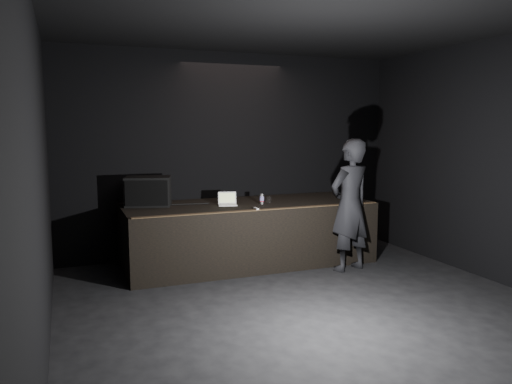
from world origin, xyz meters
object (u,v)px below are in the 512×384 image
at_px(stage_riser, 248,233).
at_px(beer_can, 262,199).
at_px(laptop, 227,202).
at_px(person, 350,205).
at_px(stage_monitor, 148,191).

bearing_deg(stage_riser, beer_can, -46.46).
distance_m(laptop, beer_can, 0.56).
relative_size(beer_can, person, 0.08).
bearing_deg(beer_can, stage_monitor, 163.90).
height_order(stage_monitor, beer_can, stage_monitor).
bearing_deg(stage_monitor, laptop, -2.33).
relative_size(laptop, beer_can, 2.05).
bearing_deg(stage_monitor, person, -8.23).
relative_size(stage_riser, laptop, 11.74).
bearing_deg(person, stage_riser, -49.63).
bearing_deg(beer_can, stage_riser, 133.54).
xyz_separation_m(stage_riser, stage_monitor, (-1.56, 0.32, 0.73)).
distance_m(stage_riser, person, 1.72).
bearing_deg(beer_can, person, -33.45).
bearing_deg(laptop, beer_can, 1.37).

